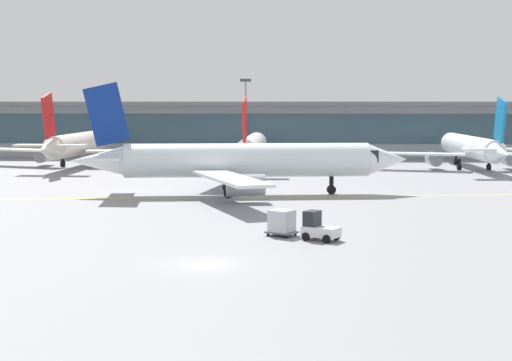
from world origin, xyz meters
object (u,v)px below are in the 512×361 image
gate_airplane_3 (472,148)px  cargo_dolly_lead (282,222)px  gate_airplane_1 (80,144)px  gate_airplane_2 (252,147)px  apron_light_mast_1 (246,115)px  baggage_tug (318,228)px  taxiing_regional_jet (243,161)px

gate_airplane_3 → cargo_dolly_lead: (-26.82, -55.15, -2.05)m
gate_airplane_1 → gate_airplane_2: 26.18m
gate_airplane_1 → gate_airplane_3: size_ratio=1.06×
cargo_dolly_lead → apron_light_mast_1: bearing=127.1°
baggage_tug → apron_light_mast_1: bearing=129.0°
gate_airplane_2 → gate_airplane_3: size_ratio=1.00×
gate_airplane_3 → taxiing_regional_jet: (-31.08, -30.76, 0.45)m
gate_airplane_3 → cargo_dolly_lead: bearing=151.4°
baggage_tug → gate_airplane_2: bearing=129.4°
gate_airplane_1 → apron_light_mast_1: apron_light_mast_1 is taller
gate_airplane_2 → taxiing_regional_jet: 30.46m
gate_airplane_1 → gate_airplane_3: bearing=-90.2°
taxiing_regional_jet → cargo_dolly_lead: 24.89m
taxiing_regional_jet → apron_light_mast_1: size_ratio=2.68×
gate_airplane_2 → baggage_tug: 57.01m
cargo_dolly_lead → baggage_tug: bearing=-0.0°
gate_airplane_1 → gate_airplane_2: gate_airplane_1 is taller
gate_airplane_2 → baggage_tug: gate_airplane_2 is taller
gate_airplane_2 → apron_light_mast_1: (-1.76, 17.18, 4.24)m
cargo_dolly_lead → gate_airplane_2: bearing=126.9°
gate_airplane_1 → cargo_dolly_lead: (30.66, -58.33, -2.22)m
gate_airplane_2 → apron_light_mast_1: bearing=7.4°
cargo_dolly_lead → taxiing_regional_jet: bearing=131.9°
gate_airplane_3 → baggage_tug: bearing=154.3°
taxiing_regional_jet → apron_light_mast_1: 47.83m
cargo_dolly_lead → apron_light_mast_1: (-6.48, 72.02, 6.30)m
gate_airplane_1 → taxiing_regional_jet: bearing=-139.2°
gate_airplane_2 → taxiing_regional_jet: taxiing_regional_jet is taller
gate_airplane_1 → gate_airplane_3: (57.47, -3.17, -0.18)m
gate_airplane_1 → gate_airplane_2: size_ratio=1.05×
gate_airplane_1 → cargo_dolly_lead: bearing=-149.3°
gate_airplane_1 → apron_light_mast_1: (24.18, 13.69, 4.08)m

